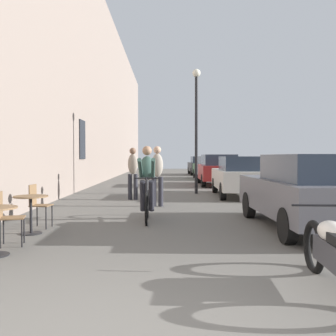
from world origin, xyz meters
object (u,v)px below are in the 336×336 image
cyclist_on_bicycle (147,185)px  parked_car_fourth (209,167)px  cafe_chair_mid_toward_street (38,203)px  parked_car_nearest (306,191)px  parked_car_third (217,169)px  cafe_table_mid (31,206)px  parked_motorcycle (336,254)px  parked_car_fifth (200,165)px  pedestrian_mid (133,170)px  pedestrian_near (157,172)px  parked_car_second (240,176)px  cafe_chair_near_toward_street (7,214)px  street_lamp (196,115)px

cyclist_on_bicycle → parked_car_fourth: cyclist_on_bicycle is taller
parked_car_fourth → cafe_chair_mid_toward_street: bearing=-107.6°
cyclist_on_bicycle → parked_car_nearest: cyclist_on_bicycle is taller
parked_car_third → parked_car_fourth: (0.23, 5.64, -0.04)m
cafe_table_mid → parked_motorcycle: (4.40, -3.11, -0.12)m
cafe_table_mid → parked_car_fifth: (5.34, 23.74, 0.25)m
cafe_chair_mid_toward_street → pedestrian_mid: pedestrian_mid is taller
cafe_chair_mid_toward_street → parked_car_nearest: (5.45, -0.19, 0.26)m
pedestrian_mid → parked_car_nearest: size_ratio=0.42×
pedestrian_near → parked_car_second: size_ratio=0.42×
pedestrian_near → cafe_chair_near_toward_street: bearing=-115.1°
cafe_chair_near_toward_street → cafe_table_mid: 0.99m
cyclist_on_bicycle → cafe_chair_mid_toward_street: bearing=-156.7°
cafe_table_mid → pedestrian_mid: bearing=76.1°
cafe_chair_near_toward_street → parked_car_second: bearing=55.7°
cafe_chair_mid_toward_street → pedestrian_near: (2.38, 3.39, 0.48)m
parked_car_nearest → parked_car_fourth: bearing=89.9°
cafe_table_mid → cafe_chair_mid_toward_street: cafe_chair_mid_toward_street is taller
cafe_chair_near_toward_street → parked_car_third: size_ratio=0.20×
parked_car_third → pedestrian_near: bearing=-109.1°
cyclist_on_bicycle → pedestrian_mid: bearing=99.3°
pedestrian_mid → parked_car_third: (3.75, 6.50, -0.18)m
pedestrian_mid → parked_car_second: size_ratio=0.42×
cyclist_on_bicycle → parked_car_second: bearing=58.9°
street_lamp → cafe_chair_near_toward_street: bearing=-113.1°
street_lamp → pedestrian_mid: bearing=-137.9°
cafe_table_mid → parked_car_third: size_ratio=0.16×
pedestrian_mid → parked_car_nearest: pedestrian_mid is taller
pedestrian_mid → parked_car_fifth: bearing=77.7°
street_lamp → parked_car_fifth: (1.59, 15.85, -2.33)m
cafe_chair_mid_toward_street → parked_car_fourth: bearing=72.4°
cafe_chair_mid_toward_street → street_lamp: bearing=62.2°
cyclist_on_bicycle → cafe_chair_near_toward_street: bearing=-130.2°
parked_car_fourth → pedestrian_near: bearing=-102.6°
parked_car_second → cyclist_on_bicycle: bearing=-121.1°
parked_car_nearest → parked_car_third: bearing=90.9°
pedestrian_mid → parked_motorcycle: 9.40m
parked_car_nearest → street_lamp: bearing=102.2°
street_lamp → parked_car_fifth: street_lamp is taller
pedestrian_mid → parked_car_third: pedestrian_mid is taller
parked_car_fourth → parked_car_fifth: parked_car_fourth is taller
pedestrian_near → street_lamp: street_lamp is taller
cafe_table_mid → parked_car_fourth: 18.73m
cafe_chair_mid_toward_street → pedestrian_mid: (1.51, 5.17, 0.48)m
cafe_chair_near_toward_street → cyclist_on_bicycle: bearing=49.8°
cafe_chair_mid_toward_street → parked_motorcycle: cafe_chair_mid_toward_street is taller
cafe_chair_near_toward_street → cyclist_on_bicycle: (2.16, 2.56, 0.29)m
cyclist_on_bicycle → parked_car_fourth: size_ratio=0.41×
cyclist_on_bicycle → pedestrian_mid: (-0.69, 4.23, 0.19)m
parked_car_nearest → parked_car_fifth: 23.32m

